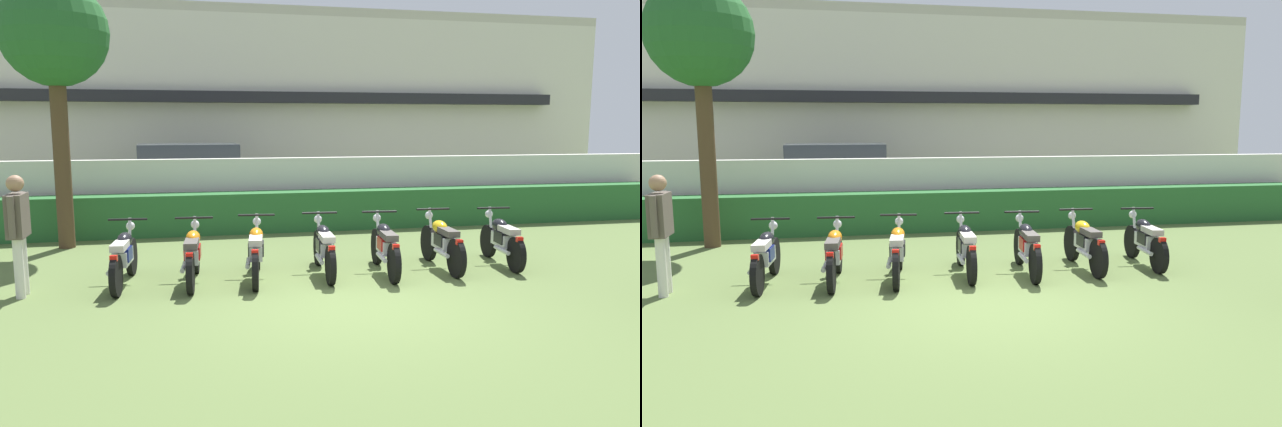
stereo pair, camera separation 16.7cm
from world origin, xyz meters
TOP-DOWN VIEW (x-y plane):
  - ground at (0.00, 0.00)m, footprint 60.00×60.00m
  - building at (0.00, 15.65)m, footprint 25.76×6.50m
  - compound_wall at (0.00, 6.61)m, footprint 24.48×0.30m
  - hedge_row at (0.00, 5.91)m, footprint 19.58×0.70m
  - parked_car at (-1.91, 9.64)m, footprint 4.55×2.18m
  - tree_near_inspector at (-4.50, 4.91)m, footprint 2.02×2.02m
  - motorcycle_in_row_0 at (-3.11, 1.68)m, footprint 0.60×1.90m
  - motorcycle_in_row_1 at (-2.08, 1.59)m, footprint 0.60×1.90m
  - motorcycle_in_row_2 at (-1.11, 1.61)m, footprint 0.60×1.96m
  - motorcycle_in_row_3 at (0.01, 1.69)m, footprint 0.60×1.95m
  - motorcycle_in_row_4 at (1.01, 1.54)m, footprint 0.60×1.96m
  - motorcycle_in_row_5 at (2.06, 1.64)m, footprint 0.60×1.92m
  - motorcycle_in_row_6 at (3.20, 1.69)m, footprint 0.60×1.81m
  - inspector_person at (-4.48, 1.37)m, footprint 0.23×0.69m

SIDE VIEW (x-z plane):
  - ground at x=0.00m, z-range 0.00..0.00m
  - motorcycle_in_row_6 at x=3.20m, z-range -0.03..0.93m
  - motorcycle_in_row_3 at x=0.01m, z-range -0.03..0.93m
  - motorcycle_in_row_0 at x=-3.11m, z-range -0.03..0.93m
  - motorcycle_in_row_1 at x=-2.08m, z-range -0.03..0.93m
  - hedge_row at x=0.00m, z-range 0.00..0.91m
  - motorcycle_in_row_4 at x=1.01m, z-range -0.03..0.94m
  - motorcycle_in_row_2 at x=-1.11m, z-range -0.03..0.94m
  - motorcycle_in_row_5 at x=2.06m, z-range -0.03..0.94m
  - compound_wall at x=0.00m, z-range 0.00..1.64m
  - parked_car at x=-1.91m, z-range -0.01..1.88m
  - inspector_person at x=-4.48m, z-range 0.17..1.91m
  - building at x=0.00m, z-range 0.00..6.32m
  - tree_near_inspector at x=-4.50m, z-range 1.47..6.64m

